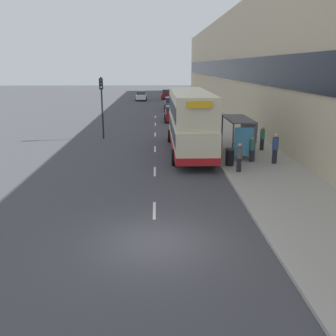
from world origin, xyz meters
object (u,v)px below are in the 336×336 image
pedestrian_2 (275,148)px  pedestrian_3 (239,157)px  car_2 (171,104)px  litter_bin (230,157)px  pedestrian_4 (255,132)px  pedestrian_at_shelter (262,138)px  pedestrian_1 (252,149)px  double_decker_bus_near (190,121)px  bus_shelter (241,130)px  traffic_light_far_kerb (102,98)px  car_1 (174,114)px  car_3 (141,96)px  car_0 (167,94)px

pedestrian_2 → pedestrian_3: size_ratio=1.13×
car_2 → litter_bin: car_2 is taller
car_2 → pedestrian_4: 24.13m
pedestrian_2 → car_2: bearing=99.9°
car_2 → pedestrian_4: size_ratio=2.73×
car_2 → pedestrian_3: car_2 is taller
pedestrian_at_shelter → pedestrian_1: 3.70m
double_decker_bus_near → pedestrian_4: (5.38, 2.61, -1.29)m
bus_shelter → pedestrian_at_shelter: 2.64m
pedestrian_4 → pedestrian_2: bearing=-93.9°
bus_shelter → traffic_light_far_kerb: (-10.17, 7.06, 1.56)m
bus_shelter → pedestrian_2: (1.66, -2.18, -0.78)m
bus_shelter → pedestrian_2: bus_shelter is taller
car_1 → pedestrian_1: pedestrian_1 is taller
pedestrian_2 → double_decker_bus_near: bearing=142.6°
car_3 → pedestrian_1: pedestrian_1 is taller
double_decker_bus_near → pedestrian_3: bearing=-67.4°
car_2 → pedestrian_at_shelter: (5.48, -26.07, 0.11)m
car_0 → pedestrian_2: pedestrian_2 is taller
bus_shelter → pedestrian_3: bus_shelter is taller
pedestrian_2 → car_0: bearing=96.3°
pedestrian_at_shelter → traffic_light_far_kerb: size_ratio=0.34×
bus_shelter → pedestrian_at_shelter: size_ratio=2.45×
bus_shelter → pedestrian_4: bearing=63.6°
double_decker_bus_near → car_0: 44.58m
car_1 → pedestrian_at_shelter: 16.55m
pedestrian_4 → car_3: bearing=104.8°
pedestrian_at_shelter → traffic_light_far_kerb: traffic_light_far_kerb is taller
car_0 → pedestrian_2: size_ratio=2.12×
bus_shelter → pedestrian_3: (-0.96, -4.02, -0.90)m
car_2 → pedestrian_2: pedestrian_2 is taller
pedestrian_at_shelter → pedestrian_2: size_ratio=0.92×
double_decker_bus_near → pedestrian_4: double_decker_bus_near is taller
car_3 → pedestrian_4: size_ratio=2.70×
bus_shelter → pedestrian_3: 4.23m
car_0 → car_1: (-0.02, -29.00, -0.02)m
car_1 → pedestrian_at_shelter: size_ratio=2.36×
bus_shelter → litter_bin: size_ratio=4.00×
car_0 → litter_bin: size_ratio=3.77×
car_0 → pedestrian_1: bearing=-85.2°
car_0 → pedestrian_4: size_ratio=2.37×
car_2 → pedestrian_1: 29.67m
double_decker_bus_near → car_3: double_decker_bus_near is taller
pedestrian_at_shelter → pedestrian_1: bearing=-115.3°
pedestrian_3 → litter_bin: (-0.26, 1.42, -0.31)m
car_0 → pedestrian_4: pedestrian_4 is taller
pedestrian_1 → pedestrian_4: bearing=73.6°
car_1 → pedestrian_3: (2.76, -21.18, 0.13)m
pedestrian_2 → traffic_light_far_kerb: size_ratio=0.36×
car_3 → pedestrian_2: bearing=102.3°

